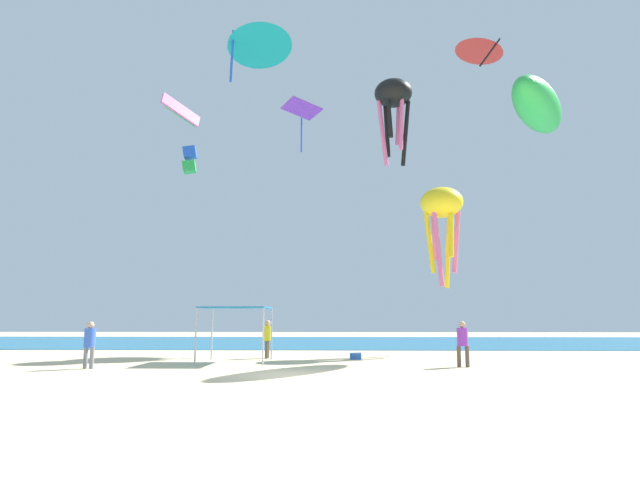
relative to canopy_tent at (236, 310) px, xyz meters
name	(u,v)px	position (x,y,z in m)	size (l,w,h in m)	color
ground	(290,377)	(3.01, -5.45, -2.46)	(110.00, 110.00, 0.10)	beige
ocean_strip	(316,342)	(3.01, 20.14, -2.39)	(110.00, 22.54, 0.03)	#1E6B93
canopy_tent	(236,310)	(0.00, 0.00, 0.00)	(3.03, 3.17, 2.53)	#B2B2B7
person_near_tent	(267,336)	(1.16, 2.46, -1.28)	(0.45, 0.51, 1.91)	brown
person_leftmost	(90,341)	(-5.38, -3.23, -1.30)	(0.48, 0.45, 1.89)	slate
person_central	(462,340)	(9.98, -2.12, -1.29)	(0.50, 0.45, 1.90)	brown
cooler_box	(356,356)	(5.63, 1.76, -2.23)	(0.57, 0.37, 0.35)	blue
kite_delta_red	(480,48)	(16.35, 15.29, 21.10)	(4.50, 4.46, 3.23)	red
kite_octopus_black	(393,98)	(8.71, 9.92, 14.67)	(3.49, 3.49, 6.11)	black
kite_parafoil_pink	(181,111)	(-7.70, 15.31, 16.10)	(2.50, 2.91, 2.21)	pink
kite_inflatable_green	(538,106)	(16.20, 4.10, 11.56)	(6.07, 7.77, 2.84)	green
kite_diamond_purple	(302,111)	(1.73, 20.00, 17.85)	(3.94, 3.97, 4.38)	purple
kite_box_blue	(190,160)	(-8.46, 21.00, 13.74)	(1.38, 1.25, 2.47)	blue
kite_delta_teal	(259,42)	(-1.18, 13.52, 20.90)	(6.71, 6.74, 4.69)	teal
kite_octopus_yellow	(442,208)	(10.83, 5.29, 5.92)	(3.29, 3.29, 5.79)	yellow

